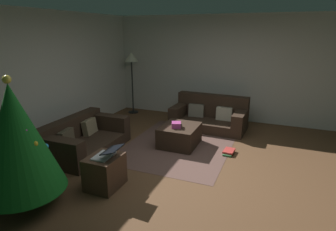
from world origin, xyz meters
TOP-DOWN VIEW (x-y plane):
  - ground_plane at (0.00, 0.00)m, footprint 6.40×6.40m
  - rear_partition at (0.00, 3.14)m, footprint 6.40×0.12m
  - corner_partition at (3.14, 0.00)m, footprint 0.12×6.40m
  - couch_left at (0.01, 2.24)m, footprint 1.70×0.98m
  - couch_right at (2.25, 0.33)m, footprint 0.93×1.73m
  - ottoman at (0.98, 0.62)m, footprint 0.81×0.70m
  - gift_box at (0.87, 0.65)m, footprint 0.24×0.23m
  - tv_remote at (1.05, 0.68)m, footprint 0.12×0.17m
  - christmas_tree at (-1.70, 1.78)m, footprint 1.06×1.06m
  - side_table at (-0.92, 1.09)m, footprint 0.52×0.44m
  - laptop at (-0.91, 1.04)m, footprint 0.37×0.40m
  - book_stack at (0.93, -0.37)m, footprint 0.32×0.20m
  - corner_lamp at (2.68, 2.63)m, footprint 0.36×0.36m
  - area_rug at (0.98, 0.62)m, footprint 2.60×2.00m

SIDE VIEW (x-z plane):
  - ground_plane at x=0.00m, z-range 0.00..0.00m
  - area_rug at x=0.98m, z-range 0.00..0.01m
  - book_stack at x=0.93m, z-range 0.00..0.07m
  - ottoman at x=0.98m, z-range 0.00..0.41m
  - side_table at x=-0.92m, z-range 0.00..0.48m
  - couch_left at x=0.01m, z-range -0.06..0.56m
  - couch_right at x=2.25m, z-range -0.09..0.66m
  - tv_remote at x=1.05m, z-range 0.41..0.43m
  - gift_box at x=0.87m, z-range 0.41..0.51m
  - laptop at x=-0.91m, z-range 0.45..0.62m
  - christmas_tree at x=-1.70m, z-range 0.07..1.80m
  - rear_partition at x=0.00m, z-range 0.00..2.60m
  - corner_partition at x=3.14m, z-range 0.00..2.60m
  - corner_lamp at x=2.68m, z-range 0.58..2.25m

